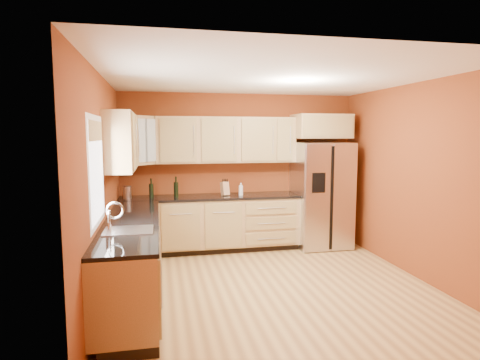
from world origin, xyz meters
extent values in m
plane|color=#A1733E|center=(0.00, 0.00, 0.00)|extent=(4.00, 4.00, 0.00)
plane|color=white|center=(0.00, 0.00, 2.60)|extent=(4.00, 4.00, 0.00)
cube|color=brown|center=(0.00, 2.00, 1.30)|extent=(4.00, 0.04, 2.60)
cube|color=brown|center=(0.00, -2.00, 1.30)|extent=(4.00, 0.04, 2.60)
cube|color=brown|center=(-2.00, 0.00, 1.30)|extent=(0.04, 4.00, 2.60)
cube|color=brown|center=(2.00, 0.00, 1.30)|extent=(0.04, 4.00, 2.60)
cube|color=#A0874D|center=(-0.55, 1.70, 0.44)|extent=(2.90, 0.60, 0.88)
cube|color=#A0874D|center=(-1.70, 0.00, 0.44)|extent=(0.60, 2.80, 0.88)
cube|color=black|center=(-0.55, 1.69, 0.90)|extent=(2.90, 0.62, 0.04)
cube|color=black|center=(-1.69, 0.00, 0.90)|extent=(0.62, 2.80, 0.04)
cube|color=#A0874D|center=(-0.25, 1.83, 1.83)|extent=(2.30, 0.33, 0.75)
cube|color=#A0874D|center=(-1.83, 0.72, 1.83)|extent=(0.33, 1.35, 0.75)
cube|color=#A0874D|center=(-1.67, 1.67, 1.83)|extent=(0.67, 0.67, 0.75)
cube|color=#A0874D|center=(1.35, 1.70, 2.05)|extent=(0.92, 0.60, 0.40)
cube|color=#B9B9BE|center=(1.35, 1.62, 0.89)|extent=(0.90, 0.75, 1.78)
cube|color=white|center=(-1.98, -0.50, 1.55)|extent=(0.03, 0.90, 1.00)
cylinder|color=#B9B9BE|center=(-1.85, 1.65, 1.01)|extent=(0.15, 0.15, 0.18)
cylinder|color=#B9B9BE|center=(-1.85, 1.64, 1.02)|extent=(0.15, 0.15, 0.20)
cube|color=tan|center=(-0.31, 1.70, 1.03)|extent=(0.14, 0.13, 0.22)
cylinder|color=white|center=(-0.05, 1.65, 1.02)|extent=(0.09, 0.09, 0.21)
camera|label=1|loc=(-1.38, -4.72, 1.92)|focal=30.00mm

